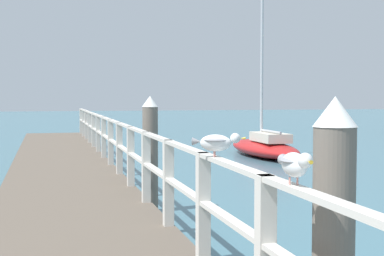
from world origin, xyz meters
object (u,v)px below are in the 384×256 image
(seagull_foreground, at_px, (295,163))
(boat_5, at_px, (264,146))
(dock_piling_near, at_px, (333,254))
(dock_piling_far, at_px, (150,154))
(seagull_background, at_px, (217,142))

(seagull_foreground, relative_size, boat_5, 0.07)
(dock_piling_near, height_order, seagull_foreground, dock_piling_near)
(dock_piling_near, relative_size, dock_piling_far, 1.00)
(dock_piling_near, relative_size, seagull_foreground, 4.42)
(seagull_background, bearing_deg, dock_piling_far, -157.05)
(dock_piling_near, xyz_separation_m, dock_piling_far, (0.00, 6.79, 0.00))
(dock_piling_near, bearing_deg, dock_piling_far, 90.00)
(seagull_foreground, height_order, boat_5, boat_5)
(dock_piling_near, height_order, seagull_background, dock_piling_near)
(seagull_background, bearing_deg, boat_5, -176.37)
(dock_piling_near, xyz_separation_m, seagull_background, (-0.37, 1.44, 0.64))
(dock_piling_near, bearing_deg, seagull_background, 104.54)
(boat_5, bearing_deg, seagull_background, -113.14)
(dock_piling_far, height_order, seagull_background, dock_piling_far)
(seagull_background, distance_m, boat_5, 14.92)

